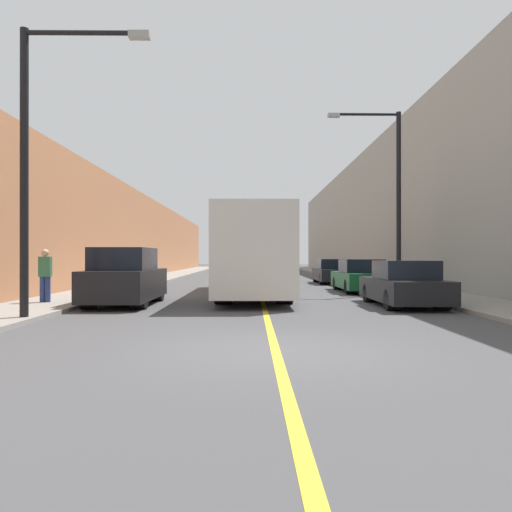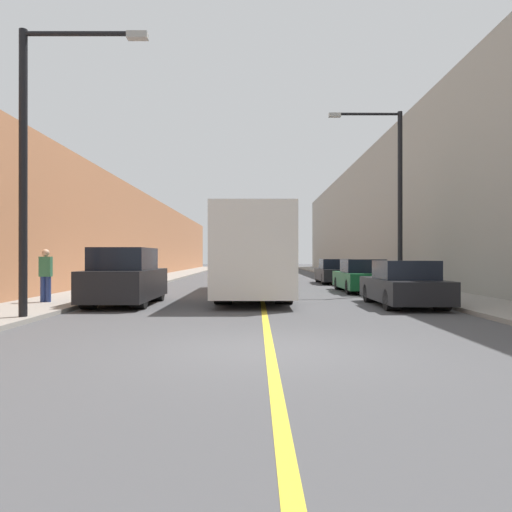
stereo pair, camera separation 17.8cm
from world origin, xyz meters
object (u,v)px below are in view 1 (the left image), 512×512
object	(u,v)px
parked_suv_left	(125,279)
car_right_mid	(360,277)
street_lamp_left	(38,148)
street_lamp_right	(392,187)
car_right_far	(332,272)
pedestrian	(45,275)
car_right_near	(404,285)
bus	(253,253)

from	to	relation	value
parked_suv_left	car_right_mid	xyz separation A→B (m)	(8.92, 5.98, -0.20)
parked_suv_left	street_lamp_left	size ratio (longest dim) A/B	0.64
car_right_mid	street_lamp_left	world-z (taller)	street_lamp_left
parked_suv_left	street_lamp_right	size ratio (longest dim) A/B	0.59
car_right_mid	car_right_far	size ratio (longest dim) A/B	1.06
pedestrian	car_right_near	bearing A→B (deg)	-1.06
car_right_near	street_lamp_left	xyz separation A→B (m)	(-9.95, -3.71, 3.51)
car_right_mid	car_right_near	bearing A→B (deg)	-90.27
street_lamp_right	car_right_mid	bearing A→B (deg)	134.04
bus	car_right_mid	size ratio (longest dim) A/B	2.69
street_lamp_left	pedestrian	distance (m)	5.24
car_right_mid	pedestrian	size ratio (longest dim) A/B	2.74
bus	car_right_far	size ratio (longest dim) A/B	2.85
bus	street_lamp_left	distance (m)	10.13
car_right_mid	street_lamp_right	xyz separation A→B (m)	(1.09, -1.13, 3.84)
parked_suv_left	car_right_far	size ratio (longest dim) A/B	1.02
parked_suv_left	car_right_mid	bearing A→B (deg)	33.84
car_right_far	car_right_mid	bearing A→B (deg)	-89.35
car_right_far	street_lamp_right	xyz separation A→B (m)	(1.17, -8.17, 3.85)
bus	street_lamp_right	bearing A→B (deg)	6.44
street_lamp_right	car_right_far	bearing A→B (deg)	98.14
street_lamp_left	street_lamp_right	bearing A→B (deg)	39.10
car_right_near	pedestrian	distance (m)	11.39
car_right_mid	street_lamp_left	size ratio (longest dim) A/B	0.67
car_right_far	bus	bearing A→B (deg)	-117.99
street_lamp_right	pedestrian	world-z (taller)	street_lamp_right
bus	car_right_mid	bearing A→B (deg)	20.52
parked_suv_left	car_right_mid	world-z (taller)	parked_suv_left
car_right_mid	car_right_far	distance (m)	7.05
bus	pedestrian	size ratio (longest dim) A/B	7.36
car_right_far	street_lamp_left	size ratio (longest dim) A/B	0.63
bus	car_right_far	distance (m)	10.06
parked_suv_left	car_right_near	distance (m)	8.91
street_lamp_left	pedestrian	xyz separation A→B (m)	(-1.43, 3.92, -3.17)
car_right_mid	bus	bearing A→B (deg)	-159.48
parked_suv_left	car_right_far	bearing A→B (deg)	55.84
parked_suv_left	street_lamp_left	world-z (taller)	street_lamp_left
bus	parked_suv_left	xyz separation A→B (m)	(-4.15, -4.20, -0.87)
bus	street_lamp_right	world-z (taller)	street_lamp_right
bus	pedestrian	distance (m)	8.01
bus	parked_suv_left	distance (m)	5.97
parked_suv_left	car_right_near	bearing A→B (deg)	-2.76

